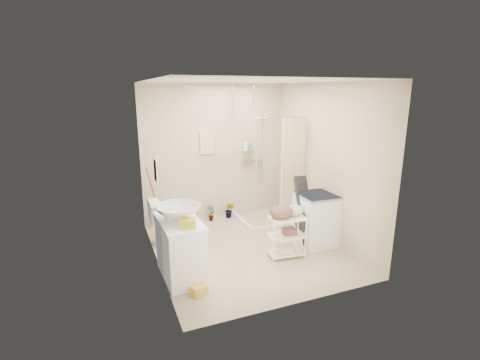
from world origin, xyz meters
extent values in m
plane|color=tan|center=(0.00, 0.00, 0.00)|extent=(3.20, 3.20, 0.00)
cube|color=silver|center=(0.00, 0.00, 2.60)|extent=(2.80, 3.20, 0.04)
cube|color=#C0B395|center=(0.00, 1.60, 1.30)|extent=(2.80, 0.04, 2.60)
cube|color=#C0B395|center=(0.00, -1.60, 1.30)|extent=(2.80, 0.04, 2.60)
cube|color=#C0B395|center=(-1.40, 0.00, 1.30)|extent=(0.04, 3.20, 2.60)
cube|color=#C0B395|center=(1.40, 0.00, 1.30)|extent=(0.04, 3.20, 2.60)
cube|color=white|center=(-1.16, -0.45, 0.41)|extent=(0.56, 0.95, 0.81)
imported|color=silver|center=(-1.16, -0.44, 0.92)|extent=(0.76, 0.76, 0.21)
cube|color=gold|center=(-1.11, -0.74, 0.87)|extent=(0.23, 0.20, 0.11)
cube|color=yellow|center=(-1.06, -0.96, 0.08)|extent=(0.34, 0.30, 0.15)
imported|color=white|center=(-1.04, 0.69, 0.38)|extent=(0.75, 0.43, 0.76)
imported|color=brown|center=(-0.17, 1.40, 0.16)|extent=(0.19, 0.15, 0.32)
imported|color=brown|center=(0.22, 1.41, 0.16)|extent=(0.22, 0.22, 0.32)
cube|color=beige|center=(-0.15, 1.58, 1.50)|extent=(0.28, 0.03, 0.42)
imported|color=white|center=(0.61, 1.50, 1.43)|extent=(0.10, 0.10, 0.21)
imported|color=#4453B2|center=(0.74, 1.53, 1.40)|extent=(0.09, 0.09, 0.15)
cube|color=silver|center=(1.14, -0.24, 0.42)|extent=(0.60, 0.62, 0.85)
camera|label=1|loc=(-2.01, -4.74, 2.47)|focal=26.00mm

